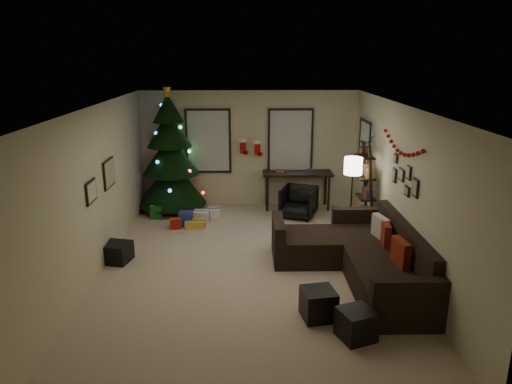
% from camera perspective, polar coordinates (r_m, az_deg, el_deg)
% --- Properties ---
extents(floor, '(7.00, 7.00, 0.00)m').
position_cam_1_polar(floor, '(8.22, -0.63, -8.91)').
color(floor, '#BEA990').
rests_on(floor, ground).
extents(ceiling, '(7.00, 7.00, 0.00)m').
position_cam_1_polar(ceiling, '(7.48, -0.69, 10.16)').
color(ceiling, white).
rests_on(ceiling, floor).
extents(wall_back, '(5.00, 0.00, 5.00)m').
position_cam_1_polar(wall_back, '(11.15, -0.79, 5.15)').
color(wall_back, beige).
rests_on(wall_back, floor).
extents(wall_front, '(5.00, 0.00, 5.00)m').
position_cam_1_polar(wall_front, '(4.48, -0.33, -12.25)').
color(wall_front, beige).
rests_on(wall_front, floor).
extents(wall_left, '(0.00, 7.00, 7.00)m').
position_cam_1_polar(wall_left, '(8.12, -18.59, 0.08)').
color(wall_left, beige).
rests_on(wall_left, floor).
extents(wall_right, '(0.00, 7.00, 7.00)m').
position_cam_1_polar(wall_right, '(8.15, 17.20, 0.26)').
color(wall_right, beige).
rests_on(wall_right, floor).
extents(window_back_left, '(1.05, 0.06, 1.50)m').
position_cam_1_polar(window_back_left, '(11.12, -5.72, 6.09)').
color(window_back_left, '#728CB2').
rests_on(window_back_left, wall_back).
extents(window_back_right, '(1.05, 0.06, 1.50)m').
position_cam_1_polar(window_back_right, '(11.13, 4.13, 6.13)').
color(window_back_right, '#728CB2').
rests_on(window_back_right, wall_back).
extents(window_right_wall, '(0.06, 0.90, 1.30)m').
position_cam_1_polar(window_right_wall, '(10.49, 12.90, 4.88)').
color(window_right_wall, '#728CB2').
rests_on(window_right_wall, wall_right).
extents(christmas_tree, '(1.56, 1.56, 2.90)m').
position_cam_1_polar(christmas_tree, '(10.97, -10.20, 3.91)').
color(christmas_tree, black).
rests_on(christmas_tree, floor).
extents(presents, '(1.50, 1.01, 0.30)m').
position_cam_1_polar(presents, '(10.34, -8.11, -3.00)').
color(presents, silver).
rests_on(presents, floor).
extents(sofa, '(2.14, 3.09, 0.93)m').
position_cam_1_polar(sofa, '(8.00, 12.52, -7.64)').
color(sofa, black).
rests_on(sofa, floor).
extents(pillow_red_a, '(0.17, 0.45, 0.44)m').
position_cam_1_polar(pillow_red_a, '(7.41, 16.91, -7.14)').
color(pillow_red_a, maroon).
rests_on(pillow_red_a, sofa).
extents(pillow_red_b, '(0.15, 0.41, 0.40)m').
position_cam_1_polar(pillow_red_b, '(8.10, 15.26, -4.97)').
color(pillow_red_b, maroon).
rests_on(pillow_red_b, sofa).
extents(pillow_cream, '(0.22, 0.45, 0.43)m').
position_cam_1_polar(pillow_cream, '(8.39, 14.66, -4.25)').
color(pillow_cream, beige).
rests_on(pillow_cream, sofa).
extents(ottoman_near, '(0.50, 0.50, 0.41)m').
position_cam_1_polar(ottoman_near, '(6.73, 7.48, -13.14)').
color(ottoman_near, black).
rests_on(ottoman_near, floor).
extents(ottoman_far, '(0.53, 0.53, 0.39)m').
position_cam_1_polar(ottoman_far, '(6.38, 11.92, -15.23)').
color(ottoman_far, black).
rests_on(ottoman_far, floor).
extents(desk, '(1.60, 0.57, 0.86)m').
position_cam_1_polar(desk, '(11.06, 4.98, 1.88)').
color(desk, black).
rests_on(desk, floor).
extents(desk_chair, '(0.85, 0.83, 0.69)m').
position_cam_1_polar(desk_chair, '(10.55, 5.12, -1.18)').
color(desk_chair, black).
rests_on(desk_chair, floor).
extents(bookshelf, '(0.30, 0.54, 1.84)m').
position_cam_1_polar(bookshelf, '(9.61, 13.14, 0.10)').
color(bookshelf, black).
rests_on(bookshelf, floor).
extents(potted_plant, '(0.56, 0.57, 0.47)m').
position_cam_1_polar(potted_plant, '(9.73, 13.00, 5.81)').
color(potted_plant, '#4C4C4C').
rests_on(potted_plant, bookshelf).
extents(floor_lamp, '(0.34, 0.34, 1.62)m').
position_cam_1_polar(floor_lamp, '(9.20, 11.52, 2.44)').
color(floor_lamp, black).
rests_on(floor_lamp, floor).
extents(art_map, '(0.04, 0.60, 0.50)m').
position_cam_1_polar(art_map, '(8.74, -17.20, 2.15)').
color(art_map, black).
rests_on(art_map, wall_left).
extents(art_abstract, '(0.04, 0.45, 0.35)m').
position_cam_1_polar(art_abstract, '(7.82, -19.14, 0.05)').
color(art_abstract, black).
rests_on(art_abstract, wall_left).
extents(gallery, '(0.03, 1.25, 0.54)m').
position_cam_1_polar(gallery, '(8.02, 17.36, 1.64)').
color(gallery, black).
rests_on(gallery, wall_right).
extents(garland, '(0.08, 1.90, 0.30)m').
position_cam_1_polar(garland, '(8.09, 17.02, 5.30)').
color(garland, '#A5140C').
rests_on(garland, wall_right).
extents(stocking_left, '(0.20, 0.05, 0.36)m').
position_cam_1_polar(stocking_left, '(10.96, -1.53, 5.51)').
color(stocking_left, '#990F0C').
rests_on(stocking_left, wall_back).
extents(stocking_right, '(0.20, 0.05, 0.36)m').
position_cam_1_polar(stocking_right, '(10.96, 0.20, 5.32)').
color(stocking_right, '#990F0C').
rests_on(stocking_right, wall_back).
extents(storage_bin, '(0.75, 0.58, 0.33)m').
position_cam_1_polar(storage_bin, '(8.74, -16.97, -6.87)').
color(storage_bin, black).
rests_on(storage_bin, floor).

